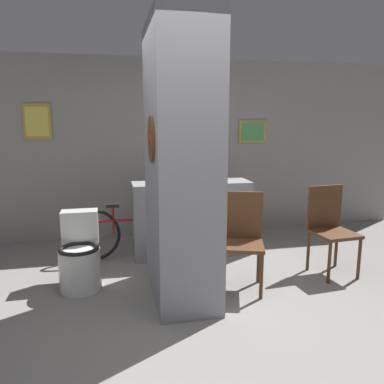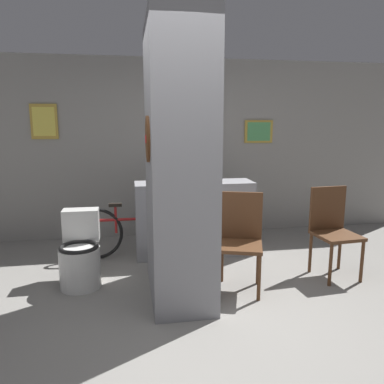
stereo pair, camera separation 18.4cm
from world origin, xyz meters
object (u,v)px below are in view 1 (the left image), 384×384
chair_by_doorway (330,226)px  chair_near_pillar (241,236)px  bicycle (134,232)px  bottle_tall (197,174)px  toilet (80,257)px

chair_by_doorway → chair_near_pillar: bearing=-176.8°
bicycle → bottle_tall: bottle_tall is taller
toilet → bottle_tall: bearing=26.2°
bicycle → chair_by_doorway: bearing=-23.3°
chair_near_pillar → bottle_tall: 1.17m
chair_near_pillar → bottle_tall: bearing=120.9°
chair_by_doorway → bicycle: size_ratio=0.60×
chair_by_doorway → bottle_tall: 1.68m
chair_near_pillar → bicycle: (-1.03, 1.08, -0.20)m
chair_by_doorway → bottle_tall: bottle_tall is taller
chair_near_pillar → bottle_tall: size_ratio=3.44×
chair_near_pillar → chair_by_doorway: bearing=25.9°
chair_near_pillar → bicycle: chair_near_pillar is taller
chair_near_pillar → chair_by_doorway: 1.12m
toilet → chair_by_doorway: size_ratio=0.78×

